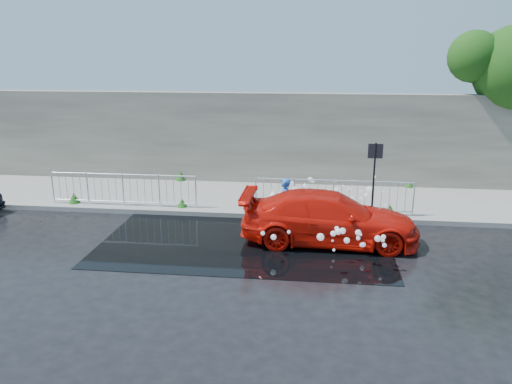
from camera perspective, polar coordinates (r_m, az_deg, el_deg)
ground at (r=13.42m, az=-3.86°, el=-6.92°), size 90.00×90.00×0.00m
pavement at (r=18.05m, az=-0.97°, el=-0.64°), size 30.00×4.00×0.15m
curb at (r=16.16m, az=-1.93°, el=-2.60°), size 30.00×0.25×0.16m
retaining_wall at (r=19.78m, az=-0.13°, el=6.23°), size 30.00×0.60×3.50m
puddle at (r=14.25m, az=-1.14°, el=-5.47°), size 8.00×5.00×0.01m
sign_post at (r=15.75m, az=13.38°, el=2.70°), size 0.45×0.06×2.50m
railing_left at (r=17.34m, az=-14.95°, el=0.39°), size 5.05×0.05×1.10m
railing_right at (r=16.14m, az=8.83°, el=-0.37°), size 5.05×0.05×1.10m
weeds at (r=17.58m, az=-2.68°, el=-0.28°), size 12.17×3.93×0.39m
water_spray at (r=14.74m, az=8.42°, el=-1.90°), size 3.65×5.76×1.08m
red_car at (r=14.01m, az=8.39°, el=-2.95°), size 4.92×2.04×1.42m
person at (r=14.97m, az=3.23°, el=-1.33°), size 0.38×0.57×1.55m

